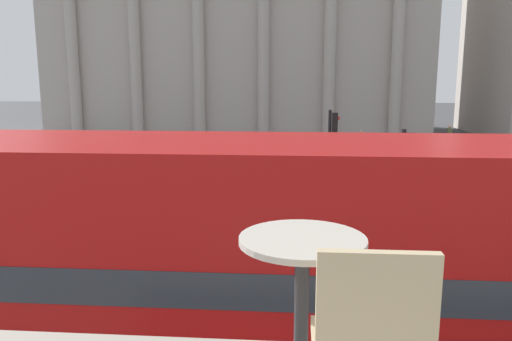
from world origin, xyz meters
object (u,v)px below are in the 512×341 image
object	(u,v)px
cafe_dining_table	(302,277)
traffic_light_mid	(331,146)
double_decker_bus	(250,271)
traffic_light_near	(405,178)
pedestrian_olive	(449,136)
pedestrian_red	(360,141)
car_white	(97,180)
pedestrian_black	(236,155)

from	to	relation	value
cafe_dining_table	traffic_light_mid	world-z (taller)	cafe_dining_table
double_decker_bus	traffic_light_near	distance (m)	7.09
double_decker_bus	pedestrian_olive	distance (m)	30.21
cafe_dining_table	pedestrian_red	distance (m)	29.72
cafe_dining_table	pedestrian_olive	distance (m)	34.12
double_decker_bus	car_white	xyz separation A→B (m)	(-7.60, 13.27, -1.56)
double_decker_bus	car_white	world-z (taller)	double_decker_bus
double_decker_bus	pedestrian_olive	world-z (taller)	double_decker_bus
traffic_light_mid	car_white	xyz separation A→B (m)	(-9.53, 1.55, -1.76)
double_decker_bus	traffic_light_near	xyz separation A→B (m)	(3.41, 6.22, 0.12)
pedestrian_olive	traffic_light_near	bearing A→B (deg)	-15.40
double_decker_bus	car_white	bearing A→B (deg)	116.41
pedestrian_olive	pedestrian_red	xyz separation A→B (m)	(-6.34, -3.06, -0.05)
double_decker_bus	car_white	distance (m)	15.37
pedestrian_olive	double_decker_bus	bearing A→B (deg)	-17.60
traffic_light_near	car_white	size ratio (longest dim) A/B	0.87
traffic_light_near	car_white	world-z (taller)	traffic_light_near
traffic_light_mid	pedestrian_olive	bearing A→B (deg)	60.80
cafe_dining_table	pedestrian_red	xyz separation A→B (m)	(4.10, 29.28, -3.00)
pedestrian_olive	traffic_light_mid	bearing A→B (deg)	-25.26
cafe_dining_table	pedestrian_black	world-z (taller)	cafe_dining_table
cafe_dining_table	pedestrian_red	bearing A→B (deg)	82.02
double_decker_bus	car_white	size ratio (longest dim) A/B	2.74
car_white	pedestrian_black	distance (m)	7.31
pedestrian_red	car_white	bearing A→B (deg)	122.17
car_white	pedestrian_olive	bearing A→B (deg)	172.92
car_white	pedestrian_red	size ratio (longest dim) A/B	2.50
double_decker_bus	pedestrian_red	size ratio (longest dim) A/B	6.84
traffic_light_near	car_white	bearing A→B (deg)	147.36
pedestrian_black	pedestrian_red	bearing A→B (deg)	-13.13
traffic_light_near	pedestrian_olive	size ratio (longest dim) A/B	2.08
pedestrian_red	pedestrian_olive	bearing A→B (deg)	-75.66
cafe_dining_table	traffic_light_near	size ratio (longest dim) A/B	0.20
double_decker_bus	pedestrian_red	xyz separation A→B (m)	(4.74, 25.01, -1.30)
double_decker_bus	cafe_dining_table	bearing A→B (deg)	-84.96
car_white	pedestrian_black	world-z (taller)	pedestrian_black
cafe_dining_table	pedestrian_olive	bearing A→B (deg)	72.11
cafe_dining_table	traffic_light_mid	bearing A→B (deg)	85.34
traffic_light_near	pedestrian_red	world-z (taller)	traffic_light_near
traffic_light_near	traffic_light_mid	bearing A→B (deg)	105.00
car_white	traffic_light_near	bearing A→B (deg)	101.86
pedestrian_olive	cafe_dining_table	bearing A→B (deg)	-13.96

